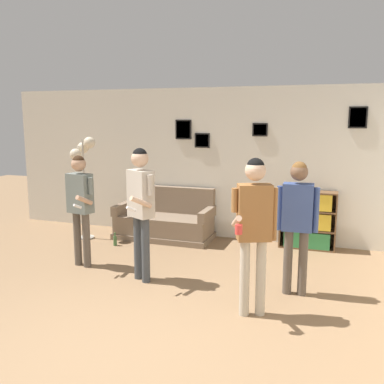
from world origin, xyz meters
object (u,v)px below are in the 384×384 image
at_px(couch, 165,222).
at_px(bottle_on_floor, 115,241).
at_px(person_watcher_holding_cup, 254,220).
at_px(person_player_foreground_center, 141,199).
at_px(drinking_cup, 305,188).
at_px(person_player_foreground_left, 80,199).
at_px(floor_lamp, 83,158).
at_px(person_spectator_near_bookshelf, 297,214).
at_px(bookshelf, 308,220).

relative_size(couch, bottle_on_floor, 7.67).
bearing_deg(couch, person_watcher_holding_cup, -50.63).
height_order(person_player_foreground_center, drinking_cup, person_player_foreground_center).
xyz_separation_m(person_player_foreground_left, bottle_on_floor, (-0.04, 1.05, -0.92)).
bearing_deg(drinking_cup, person_player_foreground_left, -146.67).
distance_m(person_player_foreground_center, drinking_cup, 2.94).
bearing_deg(floor_lamp, person_watcher_holding_cup, -30.90).
bearing_deg(floor_lamp, bottle_on_floor, -18.15).
height_order(person_player_foreground_center, person_spectator_near_bookshelf, person_player_foreground_center).
xyz_separation_m(couch, bottle_on_floor, (-0.63, -0.74, -0.21)).
height_order(bookshelf, person_spectator_near_bookshelf, person_spectator_near_bookshelf).
xyz_separation_m(person_player_foreground_center, person_watcher_holding_cup, (1.61, -0.54, -0.02)).
distance_m(floor_lamp, person_spectator_near_bookshelf, 4.09).
bearing_deg(bookshelf, couch, -175.55).
relative_size(person_player_foreground_center, person_watcher_holding_cup, 1.02).
bearing_deg(person_watcher_holding_cup, person_spectator_near_bookshelf, 62.10).
bearing_deg(person_spectator_near_bookshelf, drinking_cup, 91.79).
height_order(person_watcher_holding_cup, drinking_cup, person_watcher_holding_cup).
distance_m(person_spectator_near_bookshelf, bottle_on_floor, 3.43).
distance_m(person_player_foreground_left, person_player_foreground_center, 1.11).
xyz_separation_m(person_player_foreground_center, person_spectator_near_bookshelf, (2.00, 0.19, -0.10)).
xyz_separation_m(couch, person_player_foreground_center, (0.50, -2.02, 0.82)).
bearing_deg(couch, floor_lamp, -159.52).
bearing_deg(couch, person_player_foreground_center, -76.17).
bearing_deg(bottle_on_floor, person_player_foreground_left, -87.76).
bearing_deg(drinking_cup, bottle_on_floor, -163.04).
xyz_separation_m(person_spectator_near_bookshelf, bottle_on_floor, (-3.12, 1.09, -0.93)).
xyz_separation_m(person_player_foreground_left, drinking_cup, (3.01, 1.98, 0.02)).
distance_m(bookshelf, person_watcher_holding_cup, 2.85).
relative_size(person_player_foreground_left, person_player_foreground_center, 0.92).
xyz_separation_m(person_watcher_holding_cup, bottle_on_floor, (-2.73, 1.83, -1.00)).
distance_m(person_watcher_holding_cup, drinking_cup, 2.78).
relative_size(person_spectator_near_bookshelf, bottle_on_floor, 7.25).
relative_size(couch, person_player_foreground_left, 1.07).
height_order(floor_lamp, bottle_on_floor, floor_lamp).
relative_size(bookshelf, drinking_cup, 10.51).
distance_m(floor_lamp, drinking_cup, 3.86).
bearing_deg(person_player_foreground_left, person_watcher_holding_cup, -16.12).
distance_m(couch, person_watcher_holding_cup, 3.41).
bearing_deg(person_spectator_near_bookshelf, couch, 143.73).
xyz_separation_m(floor_lamp, person_watcher_holding_cup, (3.45, -2.06, -0.38)).
height_order(bookshelf, person_player_foreground_center, person_player_foreground_center).
height_order(couch, bottle_on_floor, couch).
bearing_deg(person_player_foreground_left, person_spectator_near_bookshelf, -0.78).
xyz_separation_m(bookshelf, floor_lamp, (-3.84, -0.70, 0.98)).
height_order(bookshelf, drinking_cup, drinking_cup).
height_order(couch, bookshelf, bookshelf).
bearing_deg(bookshelf, floor_lamp, -169.74).
relative_size(person_player_foreground_left, person_spectator_near_bookshelf, 0.99).
bearing_deg(bookshelf, person_player_foreground_left, -147.28).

